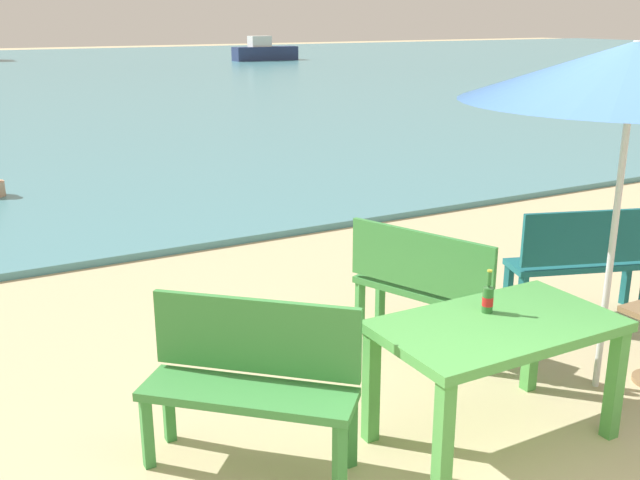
# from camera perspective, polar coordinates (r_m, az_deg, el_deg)

# --- Properties ---
(picnic_table_green) EXTENTS (1.40, 0.80, 0.76)m
(picnic_table_green) POSITION_cam_1_polar(r_m,az_deg,el_deg) (4.42, 13.52, -7.45)
(picnic_table_green) COLOR #4C9E47
(picnic_table_green) RESTS_ON ground_plane
(beer_bottle_amber) EXTENTS (0.07, 0.07, 0.26)m
(beer_bottle_amber) POSITION_cam_1_polar(r_m,az_deg,el_deg) (4.46, 12.86, -4.35)
(beer_bottle_amber) COLOR #2D662D
(beer_bottle_amber) RESTS_ON picnic_table_green
(patio_umbrella) EXTENTS (2.10, 2.10, 2.30)m
(patio_umbrella) POSITION_cam_1_polar(r_m,az_deg,el_deg) (4.95, 23.09, 11.89)
(patio_umbrella) COLOR silver
(patio_umbrella) RESTS_ON ground_plane
(bench_teal_center) EXTENTS (1.25, 0.73, 0.95)m
(bench_teal_center) POSITION_cam_1_polar(r_m,az_deg,el_deg) (6.46, 19.75, -1.17)
(bench_teal_center) COLOR #196066
(bench_teal_center) RESTS_ON ground_plane
(bench_green_left) EXTENTS (0.77, 1.25, 0.95)m
(bench_green_left) POSITION_cam_1_polar(r_m,az_deg,el_deg) (5.56, 8.15, -3.21)
(bench_green_left) COLOR #3D8C42
(bench_green_left) RESTS_ON ground_plane
(bench_green_right) EXTENTS (1.13, 1.08, 0.95)m
(bench_green_right) POSITION_cam_1_polar(r_m,az_deg,el_deg) (4.17, -5.33, -10.27)
(bench_green_right) COLOR #3D8C42
(bench_green_right) RESTS_ON ground_plane
(boat_barge) EXTENTS (3.54, 0.96, 1.29)m
(boat_barge) POSITION_cam_1_polar(r_m,az_deg,el_deg) (41.15, -4.33, 14.33)
(boat_barge) COLOR navy
(boat_barge) RESTS_ON sea_water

